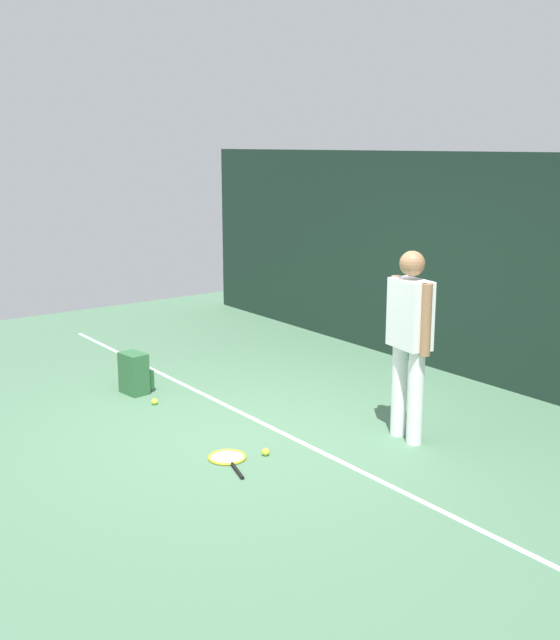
{
  "coord_description": "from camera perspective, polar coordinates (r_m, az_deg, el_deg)",
  "views": [
    {
      "loc": [
        5.59,
        -3.75,
        2.59
      ],
      "look_at": [
        0.0,
        0.4,
        1.0
      ],
      "focal_mm": 43.49,
      "sensor_mm": 36.0,
      "label": 1
    }
  ],
  "objects": [
    {
      "name": "ground_plane",
      "position": [
        7.21,
        -2.58,
        -8.19
      ],
      "size": [
        12.0,
        12.0,
        0.0
      ],
      "primitive_type": "plane",
      "color": "#4C7556"
    },
    {
      "name": "back_fence",
      "position": [
        8.86,
        13.66,
        3.82
      ],
      "size": [
        10.0,
        0.1,
        2.51
      ],
      "primitive_type": "cube",
      "color": "#192D23",
      "rests_on": "ground"
    },
    {
      "name": "court_line",
      "position": [
        7.34,
        -0.94,
        -7.77
      ],
      "size": [
        9.0,
        0.05,
        0.0
      ],
      "primitive_type": "cube",
      "color": "white",
      "rests_on": "ground"
    },
    {
      "name": "tennis_player",
      "position": [
        6.83,
        9.51,
        -1.05
      ],
      "size": [
        0.52,
        0.28,
        1.7
      ],
      "rotation": [
        0.0,
        0.0,
        -0.16
      ],
      "color": "white",
      "rests_on": "ground"
    },
    {
      "name": "tennis_racket",
      "position": [
        6.61,
        -3.84,
        -10.13
      ],
      "size": [
        0.64,
        0.4,
        0.03
      ],
      "rotation": [
        0.0,
        0.0,
        2.84
      ],
      "color": "black",
      "rests_on": "ground"
    },
    {
      "name": "backpack",
      "position": [
        8.35,
        -10.61,
        -3.92
      ],
      "size": [
        0.32,
        0.31,
        0.44
      ],
      "rotation": [
        0.0,
        0.0,
        3.27
      ],
      "color": "#2D6038",
      "rests_on": "ground"
    },
    {
      "name": "tennis_ball_near_player",
      "position": [
        6.67,
        -1.07,
        -9.68
      ],
      "size": [
        0.07,
        0.07,
        0.07
      ],
      "primitive_type": "sphere",
      "color": "#CCE033",
      "rests_on": "ground"
    },
    {
      "name": "tennis_ball_by_fence",
      "position": [
        8.0,
        -9.21,
        -5.94
      ],
      "size": [
        0.07,
        0.07,
        0.07
      ],
      "primitive_type": "sphere",
      "color": "#CCE033",
      "rests_on": "ground"
    }
  ]
}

